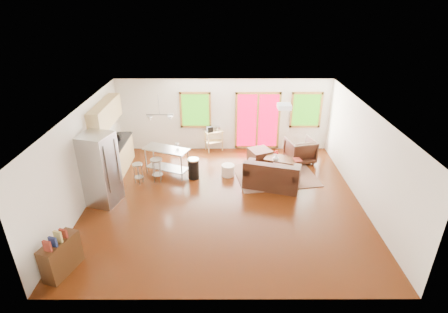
{
  "coord_description": "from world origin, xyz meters",
  "views": [
    {
      "loc": [
        -0.02,
        -8.32,
        5.32
      ],
      "look_at": [
        0.0,
        0.3,
        1.2
      ],
      "focal_mm": 28.0,
      "sensor_mm": 36.0,
      "label": 1
    }
  ],
  "objects_px": {
    "ottoman": "(260,156)",
    "refrigerator": "(100,170)",
    "armchair": "(300,149)",
    "coffee_table": "(280,160)",
    "island": "(167,157)",
    "kitchen_cart": "(213,134)",
    "loveseat": "(272,176)",
    "rug": "(275,175)"
  },
  "relations": [
    {
      "from": "rug",
      "to": "armchair",
      "type": "xyz_separation_m",
      "value": [
        0.96,
        1.02,
        0.44
      ]
    },
    {
      "from": "coffee_table",
      "to": "armchair",
      "type": "height_order",
      "value": "armchair"
    },
    {
      "from": "loveseat",
      "to": "refrigerator",
      "type": "distance_m",
      "value": 4.84
    },
    {
      "from": "armchair",
      "to": "loveseat",
      "type": "bearing_deg",
      "value": 41.58
    },
    {
      "from": "rug",
      "to": "coffee_table",
      "type": "height_order",
      "value": "coffee_table"
    },
    {
      "from": "armchair",
      "to": "island",
      "type": "height_order",
      "value": "armchair"
    },
    {
      "from": "rug",
      "to": "kitchen_cart",
      "type": "height_order",
      "value": "kitchen_cart"
    },
    {
      "from": "rug",
      "to": "island",
      "type": "xyz_separation_m",
      "value": [
        -3.42,
        0.1,
        0.6
      ]
    },
    {
      "from": "loveseat",
      "to": "kitchen_cart",
      "type": "distance_m",
      "value": 3.18
    },
    {
      "from": "coffee_table",
      "to": "armchair",
      "type": "distance_m",
      "value": 0.94
    },
    {
      "from": "armchair",
      "to": "refrigerator",
      "type": "bearing_deg",
      "value": 9.37
    },
    {
      "from": "refrigerator",
      "to": "kitchen_cart",
      "type": "xyz_separation_m",
      "value": [
        2.93,
        3.43,
        -0.35
      ]
    },
    {
      "from": "loveseat",
      "to": "refrigerator",
      "type": "bearing_deg",
      "value": -153.63
    },
    {
      "from": "coffee_table",
      "to": "rug",
      "type": "bearing_deg",
      "value": -114.87
    },
    {
      "from": "ottoman",
      "to": "refrigerator",
      "type": "bearing_deg",
      "value": -151.11
    },
    {
      "from": "loveseat",
      "to": "armchair",
      "type": "distance_m",
      "value": 2.06
    },
    {
      "from": "coffee_table",
      "to": "island",
      "type": "relative_size",
      "value": 0.74
    },
    {
      "from": "coffee_table",
      "to": "armchair",
      "type": "xyz_separation_m",
      "value": [
        0.75,
        0.56,
        0.12
      ]
    },
    {
      "from": "rug",
      "to": "armchair",
      "type": "height_order",
      "value": "armchair"
    },
    {
      "from": "refrigerator",
      "to": "kitchen_cart",
      "type": "bearing_deg",
      "value": 65.74
    },
    {
      "from": "armchair",
      "to": "refrigerator",
      "type": "relative_size",
      "value": 0.45
    },
    {
      "from": "coffee_table",
      "to": "refrigerator",
      "type": "xyz_separation_m",
      "value": [
        -5.15,
        -1.96,
        0.67
      ]
    },
    {
      "from": "rug",
      "to": "armchair",
      "type": "distance_m",
      "value": 1.46
    },
    {
      "from": "coffee_table",
      "to": "loveseat",
      "type": "bearing_deg",
      "value": -110.47
    },
    {
      "from": "ottoman",
      "to": "loveseat",
      "type": "bearing_deg",
      "value": -83.58
    },
    {
      "from": "coffee_table",
      "to": "island",
      "type": "xyz_separation_m",
      "value": [
        -3.63,
        -0.36,
        0.28
      ]
    },
    {
      "from": "armchair",
      "to": "ottoman",
      "type": "xyz_separation_m",
      "value": [
        -1.36,
        -0.02,
        -0.23
      ]
    },
    {
      "from": "loveseat",
      "to": "kitchen_cart",
      "type": "xyz_separation_m",
      "value": [
        -1.8,
        2.6,
        0.31
      ]
    },
    {
      "from": "coffee_table",
      "to": "armchair",
      "type": "bearing_deg",
      "value": 37.0
    },
    {
      "from": "rug",
      "to": "island",
      "type": "relative_size",
      "value": 1.61
    },
    {
      "from": "refrigerator",
      "to": "kitchen_cart",
      "type": "height_order",
      "value": "refrigerator"
    },
    {
      "from": "loveseat",
      "to": "ottoman",
      "type": "bearing_deg",
      "value": 112.85
    },
    {
      "from": "coffee_table",
      "to": "ottoman",
      "type": "relative_size",
      "value": 1.68
    },
    {
      "from": "refrigerator",
      "to": "loveseat",
      "type": "bearing_deg",
      "value": 26.18
    },
    {
      "from": "rug",
      "to": "loveseat",
      "type": "distance_m",
      "value": 0.78
    },
    {
      "from": "loveseat",
      "to": "kitchen_cart",
      "type": "height_order",
      "value": "kitchen_cart"
    },
    {
      "from": "refrigerator",
      "to": "island",
      "type": "relative_size",
      "value": 1.32
    },
    {
      "from": "armchair",
      "to": "refrigerator",
      "type": "xyz_separation_m",
      "value": [
        -5.89,
        -2.52,
        0.55
      ]
    },
    {
      "from": "armchair",
      "to": "rug",
      "type": "bearing_deg",
      "value": 32.93
    },
    {
      "from": "coffee_table",
      "to": "kitchen_cart",
      "type": "height_order",
      "value": "kitchen_cart"
    },
    {
      "from": "ottoman",
      "to": "refrigerator",
      "type": "height_order",
      "value": "refrigerator"
    },
    {
      "from": "armchair",
      "to": "refrigerator",
      "type": "distance_m",
      "value": 6.43
    }
  ]
}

